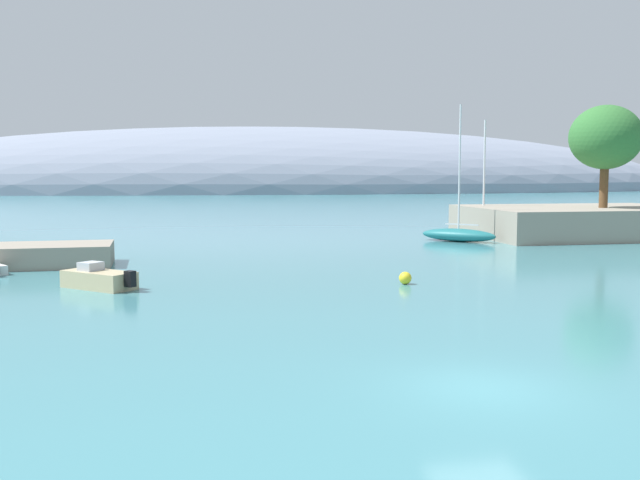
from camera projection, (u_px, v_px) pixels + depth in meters
name	position (u px, v px, depth m)	size (l,w,h in m)	color
water	(483.00, 388.00, 18.14)	(600.00, 600.00, 0.00)	teal
shore_outcrop	(582.00, 222.00, 61.96)	(19.06, 13.66, 2.53)	gray
tree_clump_shore	(606.00, 138.00, 59.74)	(5.95, 5.95, 8.58)	brown
distant_ridge	(281.00, 191.00, 220.89)	(269.46, 83.68, 38.92)	gray
sailboat_teal_near_shore	(458.00, 234.00, 57.09)	(5.65, 5.74, 10.82)	#1E6B70
sailboat_yellow_mid_mooring	(483.00, 227.00, 65.08)	(3.10, 7.57, 10.22)	yellow
motorboat_sand_alongside_breakwater	(99.00, 279.00, 33.87)	(3.74, 3.64, 1.22)	#C6B284
mooring_buoy_yellow	(405.00, 278.00, 35.11)	(0.62, 0.62, 0.62)	yellow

